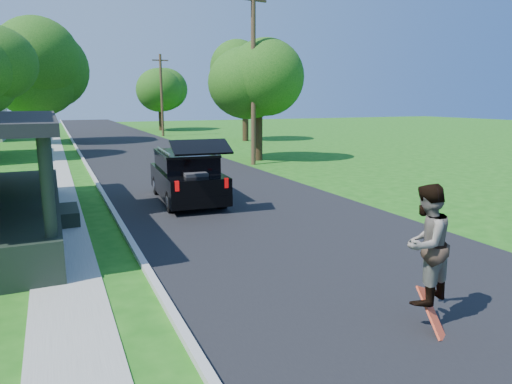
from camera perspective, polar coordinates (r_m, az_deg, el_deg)
name	(u,v)px	position (r m, az deg, el deg)	size (l,w,h in m)	color
ground	(339,261)	(10.47, 10.32, -8.49)	(140.00, 140.00, 0.00)	#195E12
street	(154,158)	(28.85, -12.64, 4.14)	(8.00, 120.00, 0.02)	black
curb	(84,162)	(28.34, -20.70, 3.55)	(0.15, 120.00, 0.12)	#AFB0AA
sidewalk	(55,163)	(28.30, -23.83, 3.30)	(1.30, 120.00, 0.03)	gray
black_suv	(187,176)	(16.25, -8.63, 1.97)	(2.24, 5.13, 2.34)	black
skateboarder	(425,244)	(7.54, 20.41, -6.13)	(1.11, 0.99, 1.89)	black
skateboard	(431,315)	(7.84, 21.08, -14.14)	(0.35, 0.73, 0.70)	red
tree_left_far	(37,60)	(41.56, -25.67, 14.69)	(8.64, 8.44, 10.45)	#2E2211
tree_right_near	(257,78)	(27.08, 0.18, 14.11)	(4.99, 4.91, 7.34)	#2E2211
tree_right_mid	(245,72)	(40.18, -1.42, 14.74)	(5.69, 5.77, 8.51)	#2E2211
tree_right_far	(159,85)	(55.32, -11.99, 12.93)	(6.68, 6.36, 7.98)	#2E2211
utility_pole_near	(253,77)	(25.21, -0.33, 14.22)	(1.57, 0.33, 9.22)	#453120
utility_pole_far	(162,94)	(46.48, -11.72, 11.87)	(1.55, 0.27, 7.85)	#453120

